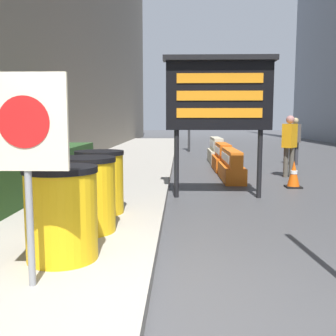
# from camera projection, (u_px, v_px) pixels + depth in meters

# --- Properties ---
(ground_plane) EXTENTS (120.00, 120.00, 0.00)m
(ground_plane) POSITION_uv_depth(u_px,v_px,m) (148.00, 313.00, 3.25)
(ground_plane) COLOR #474749
(hedge_strip) EXTENTS (0.90, 6.65, 0.78)m
(hedge_strip) POSITION_uv_depth(u_px,v_px,m) (37.00, 170.00, 8.18)
(hedge_strip) COLOR #284C23
(hedge_strip) RESTS_ON sidewalk_left
(barrel_drum_foreground) EXTENTS (0.75, 0.75, 0.96)m
(barrel_drum_foreground) POSITION_uv_depth(u_px,v_px,m) (62.00, 213.00, 3.99)
(barrel_drum_foreground) COLOR yellow
(barrel_drum_foreground) RESTS_ON sidewalk_left
(barrel_drum_middle) EXTENTS (0.75, 0.75, 0.96)m
(barrel_drum_middle) POSITION_uv_depth(u_px,v_px,m) (87.00, 194.00, 5.00)
(barrel_drum_middle) COLOR yellow
(barrel_drum_middle) RESTS_ON sidewalk_left
(barrel_drum_back) EXTENTS (0.75, 0.75, 0.96)m
(barrel_drum_back) POSITION_uv_depth(u_px,v_px,m) (100.00, 182.00, 6.01)
(barrel_drum_back) COLOR yellow
(barrel_drum_back) RESTS_ON sidewalk_left
(warning_sign) EXTENTS (0.71, 0.08, 1.81)m
(warning_sign) POSITION_uv_depth(u_px,v_px,m) (25.00, 137.00, 3.23)
(warning_sign) COLOR gray
(warning_sign) RESTS_ON sidewalk_left
(message_board) EXTENTS (2.24, 0.36, 2.85)m
(message_board) POSITION_uv_depth(u_px,v_px,m) (219.00, 95.00, 7.86)
(message_board) COLOR black
(message_board) RESTS_ON ground_plane
(jersey_barrier_orange_near) EXTENTS (0.52, 2.10, 0.81)m
(jersey_barrier_orange_near) POSITION_uv_depth(u_px,v_px,m) (231.00, 167.00, 10.47)
(jersey_barrier_orange_near) COLOR orange
(jersey_barrier_orange_near) RESTS_ON ground_plane
(jersey_barrier_orange_far) EXTENTS (0.57, 1.77, 0.85)m
(jersey_barrier_orange_far) POSITION_uv_depth(u_px,v_px,m) (223.00, 158.00, 12.57)
(jersey_barrier_orange_far) COLOR orange
(jersey_barrier_orange_far) RESTS_ON ground_plane
(jersey_barrier_cream) EXTENTS (0.53, 2.09, 0.94)m
(jersey_barrier_cream) POSITION_uv_depth(u_px,v_px,m) (216.00, 151.00, 14.86)
(jersey_barrier_cream) COLOR beige
(jersey_barrier_cream) RESTS_ON ground_plane
(traffic_cone_near) EXTENTS (0.36, 0.36, 0.64)m
(traffic_cone_near) POSITION_uv_depth(u_px,v_px,m) (294.00, 175.00, 9.26)
(traffic_cone_near) COLOR black
(traffic_cone_near) RESTS_ON ground_plane
(traffic_light_near_curb) EXTENTS (0.28, 0.45, 3.71)m
(traffic_light_near_curb) POSITION_uv_depth(u_px,v_px,m) (189.00, 98.00, 19.51)
(traffic_light_near_curb) COLOR #2D2D30
(traffic_light_near_curb) RESTS_ON ground_plane
(pedestrian_worker) EXTENTS (0.31, 0.46, 1.68)m
(pedestrian_worker) POSITION_uv_depth(u_px,v_px,m) (295.00, 137.00, 13.92)
(pedestrian_worker) COLOR #333338
(pedestrian_worker) RESTS_ON ground_plane
(pedestrian_passerby) EXTENTS (0.49, 0.52, 1.72)m
(pedestrian_passerby) POSITION_uv_depth(u_px,v_px,m) (289.00, 141.00, 10.90)
(pedestrian_passerby) COLOR #514C42
(pedestrian_passerby) RESTS_ON ground_plane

